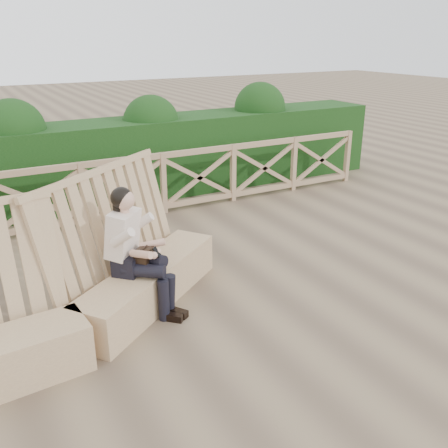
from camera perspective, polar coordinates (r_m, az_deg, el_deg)
ground at (r=5.96m, az=-0.11°, el=-9.71°), size 60.00×60.00×0.00m
bench at (r=5.47m, az=-18.14°, el=-9.01°), size 4.38×2.22×1.62m
woman at (r=5.67m, az=-10.18°, el=-2.65°), size 0.81×0.87×1.50m
guardrail at (r=8.73m, az=-11.30°, el=3.99°), size 10.10×0.09×1.10m
hedge at (r=9.79m, az=-13.61°, el=6.84°), size 12.00×1.20×1.50m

